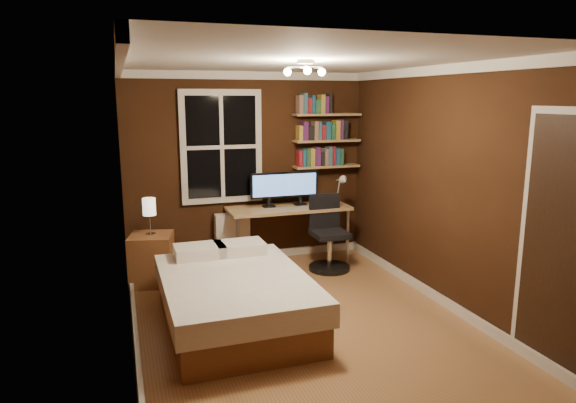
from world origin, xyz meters
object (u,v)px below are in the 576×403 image
object	(u,v)px
radiator	(232,239)
monitor_left	(269,190)
nightstand	(152,259)
monitor_right	(300,188)
bed	(235,298)
desk	(289,211)
desk_lamp	(340,190)
bedside_lamp	(150,217)
office_chair	(328,242)

from	to	relation	value
radiator	monitor_left	size ratio (longest dim) A/B	1.39
nightstand	monitor_right	bearing A→B (deg)	22.56
bed	monitor_right	xyz separation A→B (m)	(1.30, 1.75, 0.72)
nightstand	desk	distance (m)	1.85
monitor_left	desk	bearing A→B (deg)	-17.93
nightstand	desk_lamp	distance (m)	2.55
bedside_lamp	monitor_right	bearing A→B (deg)	9.66
desk_lamp	office_chair	xyz separation A→B (m)	(-0.26, -0.24, -0.62)
office_chair	monitor_left	bearing A→B (deg)	143.65
bed	office_chair	world-z (taller)	office_chair
bedside_lamp	monitor_right	world-z (taller)	monitor_right
nightstand	office_chair	world-z (taller)	office_chair
monitor_right	office_chair	world-z (taller)	monitor_right
bed	bedside_lamp	bearing A→B (deg)	115.17
office_chair	nightstand	bearing A→B (deg)	176.38
desk	bed	bearing A→B (deg)	-123.46
bed	radiator	xyz separation A→B (m)	(0.39, 1.87, 0.07)
nightstand	desk_lamp	world-z (taller)	desk_lamp
bedside_lamp	monitor_left	world-z (taller)	monitor_left
monitor_left	office_chair	bearing A→B (deg)	-36.59
bed	monitor_left	xyz separation A→B (m)	(0.86, 1.75, 0.72)
desk	monitor_left	distance (m)	0.39
bedside_lamp	monitor_right	size ratio (longest dim) A/B	0.89
monitor_left	desk_lamp	xyz separation A→B (m)	(0.91, -0.24, -0.01)
nightstand	monitor_left	xyz separation A→B (m)	(1.54, 0.34, 0.69)
nightstand	office_chair	size ratio (longest dim) A/B	0.63
desk	monitor_left	xyz separation A→B (m)	(-0.25, 0.08, 0.29)
radiator	office_chair	bearing A→B (deg)	-28.36
nightstand	desk	xyz separation A→B (m)	(1.79, 0.26, 0.40)
nightstand	radiator	bearing A→B (deg)	36.10
desk	desk_lamp	bearing A→B (deg)	-13.87
bed	desk_lamp	xyz separation A→B (m)	(1.77, 1.51, 0.71)
radiator	desk_lamp	xyz separation A→B (m)	(1.38, -0.37, 0.64)
bed	nightstand	world-z (taller)	bed
monitor_left	office_chair	distance (m)	1.03
bed	radiator	bearing A→B (deg)	77.85
bedside_lamp	monitor_right	xyz separation A→B (m)	(1.98, 0.34, 0.17)
desk	monitor_left	bearing A→B (deg)	162.07
bed	desk	distance (m)	2.05
bed	monitor_left	bearing A→B (deg)	63.47
bedside_lamp	desk	bearing A→B (deg)	8.15
bedside_lamp	radiator	size ratio (longest dim) A/B	0.64
bedside_lamp	office_chair	distance (m)	2.24
monitor_left	monitor_right	distance (m)	0.44
nightstand	monitor_right	world-z (taller)	monitor_right
bedside_lamp	desk_lamp	distance (m)	2.46
radiator	monitor_right	size ratio (longest dim) A/B	1.39
bedside_lamp	monitor_left	distance (m)	1.58
bedside_lamp	radiator	world-z (taller)	bedside_lamp
bedside_lamp	monitor_right	distance (m)	2.01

